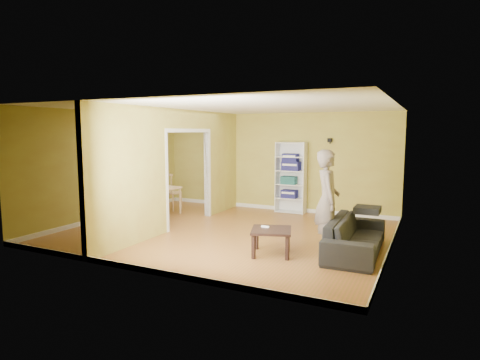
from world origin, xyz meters
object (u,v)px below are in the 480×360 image
person (327,191)px  bookshelf (292,177)px  chair_near (140,199)px  chair_far (173,191)px  chair_left (133,192)px  sofa (356,231)px  dining_table (156,190)px  coffee_table (271,233)px

person → bookshelf: person is taller
chair_near → chair_far: size_ratio=0.95×
chair_near → chair_left: bearing=120.0°
sofa → chair_near: size_ratio=2.20×
chair_left → chair_far: size_ratio=0.99×
person → dining_table: 4.89m
sofa → bookshelf: bookshelf is taller
dining_table → person: bearing=-14.4°
chair_near → chair_far: (0.09, 1.23, 0.02)m
sofa → dining_table: sofa is taller
sofa → bookshelf: (-2.16, 2.94, 0.52)m
bookshelf → chair_left: size_ratio=1.84×
coffee_table → chair_near: 4.18m
bookshelf → chair_near: 3.89m
bookshelf → chair_left: 4.23m
bookshelf → chair_far: (-3.00, -1.08, -0.42)m
sofa → person: size_ratio=1.00×
sofa → bookshelf: bearing=34.6°
bookshelf → dining_table: 3.53m
coffee_table → chair_left: chair_left is taller
person → chair_left: person is taller
coffee_table → chair_left: (-4.72, 1.99, 0.12)m
person → chair_left: (-5.50, 1.26, -0.56)m
coffee_table → chair_left: bearing=157.1°
sofa → chair_near: bearing=81.5°
sofa → bookshelf: 3.69m
chair_left → chair_far: bearing=143.9°
sofa → dining_table: (-5.23, 1.23, 0.23)m
chair_near → sofa: bearing=-27.0°
bookshelf → chair_near: (-3.09, -2.31, -0.44)m
chair_left → coffee_table: bearing=86.9°
person → dining_table: size_ratio=1.86×
person → dining_table: (-4.72, 1.21, -0.42)m
bookshelf → coffee_table: bearing=-76.8°
person → chair_near: 4.81m
chair_far → dining_table: bearing=93.0°
chair_left → chair_near: 1.00m
coffee_table → chair_near: bearing=161.2°
chair_far → chair_left: bearing=44.1°
chair_left → chair_far: 1.04m
coffee_table → chair_left: size_ratio=0.67×
dining_table → chair_left: bearing=176.3°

